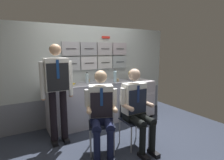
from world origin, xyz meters
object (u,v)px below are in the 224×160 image
(crew_member_standing, at_px, (57,85))
(sparkling_bottle_green, at_px, (60,78))
(folding_chair_left, at_px, (101,117))
(crew_member_left, at_px, (101,108))
(folding_chair_right, at_px, (131,113))
(snack_banana, at_px, (72,84))
(crew_member_right, at_px, (137,105))
(service_trolley, at_px, (140,96))
(paper_cup_tan, at_px, (102,80))

(crew_member_standing, bearing_deg, sparkling_bottle_green, 71.81)
(folding_chair_left, relative_size, crew_member_left, 0.66)
(crew_member_left, bearing_deg, folding_chair_left, 68.53)
(folding_chair_left, relative_size, folding_chair_right, 1.00)
(folding_chair_left, height_order, snack_banana, snack_banana)
(folding_chair_left, bearing_deg, crew_member_right, -28.78)
(folding_chair_right, height_order, crew_member_standing, crew_member_standing)
(service_trolley, bearing_deg, crew_member_left, -147.10)
(service_trolley, height_order, paper_cup_tan, paper_cup_tan)
(crew_member_left, xyz_separation_m, crew_member_right, (0.58, -0.14, 0.01))
(paper_cup_tan, relative_size, snack_banana, 0.42)
(folding_chair_left, distance_m, crew_member_right, 0.63)
(crew_member_left, xyz_separation_m, crew_member_standing, (-0.50, 0.67, 0.30))
(crew_member_right, bearing_deg, paper_cup_tan, 88.51)
(folding_chair_left, height_order, folding_chair_right, same)
(folding_chair_left, distance_m, sparkling_bottle_green, 1.29)
(service_trolley, xyz_separation_m, folding_chair_right, (-1.02, -1.02, 0.06))
(service_trolley, height_order, folding_chair_right, service_trolley)
(folding_chair_left, bearing_deg, crew_member_left, -111.47)
(service_trolley, relative_size, sparkling_bottle_green, 2.96)
(folding_chair_left, xyz_separation_m, crew_member_left, (-0.06, -0.15, 0.20))
(folding_chair_left, bearing_deg, service_trolley, 29.92)
(crew_member_left, xyz_separation_m, snack_banana, (-0.09, 1.14, 0.20))
(sparkling_bottle_green, bearing_deg, crew_member_right, -57.72)
(folding_chair_right, relative_size, crew_member_standing, 0.50)
(folding_chair_right, bearing_deg, folding_chair_left, 166.29)
(folding_chair_left, xyz_separation_m, snack_banana, (-0.15, 1.00, 0.40))
(folding_chair_right, distance_m, sparkling_bottle_green, 1.62)
(folding_chair_left, height_order, crew_member_right, crew_member_right)
(service_trolley, bearing_deg, crew_member_right, -131.04)
(crew_member_standing, distance_m, paper_cup_tan, 1.24)
(service_trolley, relative_size, paper_cup_tan, 12.48)
(service_trolley, distance_m, crew_member_left, 1.92)
(crew_member_left, height_order, crew_member_standing, crew_member_standing)
(folding_chair_left, xyz_separation_m, crew_member_right, (0.52, -0.29, 0.20))
(crew_member_right, xyz_separation_m, sparkling_bottle_green, (-0.89, 1.40, 0.32))
(crew_member_standing, height_order, sparkling_bottle_green, crew_member_standing)
(crew_member_standing, bearing_deg, folding_chair_left, -43.02)
(paper_cup_tan, height_order, snack_banana, paper_cup_tan)
(crew_member_standing, relative_size, paper_cup_tan, 24.02)
(service_trolley, height_order, snack_banana, snack_banana)
(folding_chair_right, bearing_deg, service_trolley, 44.93)
(paper_cup_tan, bearing_deg, folding_chair_right, -91.52)
(service_trolley, distance_m, paper_cup_tan, 1.11)
(folding_chair_left, height_order, sparkling_bottle_green, sparkling_bottle_green)
(snack_banana, bearing_deg, paper_cup_tan, 5.13)
(service_trolley, relative_size, folding_chair_left, 1.03)
(crew_member_right, relative_size, sparkling_bottle_green, 4.38)
(paper_cup_tan, bearing_deg, crew_member_right, -91.49)
(crew_member_standing, bearing_deg, paper_cup_tan, 25.68)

